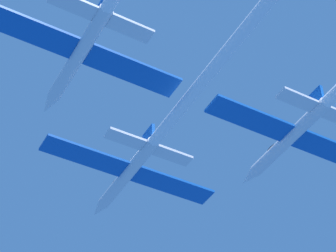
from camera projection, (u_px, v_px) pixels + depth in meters
jet_lead at (202, 82)px, 67.97m from camera, size 21.05×61.64×3.49m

